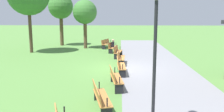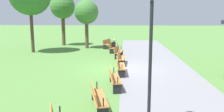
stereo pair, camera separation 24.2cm
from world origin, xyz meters
name	(u,v)px [view 2 (the right image)]	position (x,y,z in m)	size (l,w,h in m)	color
ground_plane	(122,68)	(0.00, 0.00, 0.00)	(120.00, 120.00, 0.00)	#54843D
path_paving	(157,69)	(0.00, 2.22, 0.00)	(33.29, 4.48, 0.01)	gray
bench_0	(108,43)	(-9.18, -1.52, 0.48)	(2.04, 1.07, 0.89)	#B27538
bench_1	(114,47)	(-6.61, -0.82, 0.48)	(2.05, 0.91, 0.89)	#B27538
bench_2	(118,51)	(-3.99, -0.34, 0.48)	(2.04, 0.74, 0.89)	#B27538
bench_3	(121,57)	(-1.33, -0.10, 0.48)	(2.01, 0.56, 0.89)	#B27538
bench_4	(120,65)	(1.33, -0.10, 0.48)	(2.01, 0.56, 0.89)	#B27538
bench_5	(114,78)	(3.99, -0.34, 0.48)	(2.04, 0.74, 0.89)	#B27538
bench_6	(97,96)	(6.61, -0.82, 0.48)	(2.05, 0.91, 0.89)	#B27538
person_seated	(115,45)	(-6.53, -0.69, 0.64)	(0.41, 0.57, 1.20)	black
tree_0	(63,7)	(-11.19, -6.60, 4.19)	(2.67, 2.67, 5.59)	brown
tree_1	(86,12)	(-9.03, -3.65, 3.59)	(2.40, 2.40, 4.85)	brown
lamp_post	(151,34)	(7.88, 0.91, 2.85)	(0.32, 0.32, 4.10)	black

